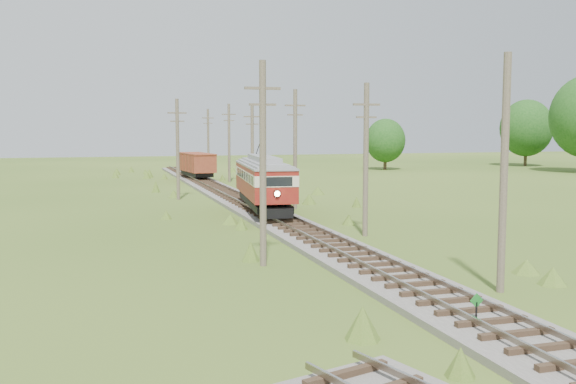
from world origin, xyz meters
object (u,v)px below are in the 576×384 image
object	(u,v)px
streetcar	(264,179)
gravel_pile	(260,184)
switch_marker	(476,307)
gondola	(197,164)

from	to	relation	value
streetcar	gravel_pile	bearing A→B (deg)	83.19
gravel_pile	switch_marker	bearing A→B (deg)	-95.70
switch_marker	gondola	world-z (taller)	gondola
gondola	gravel_pile	size ratio (longest dim) A/B	2.25
switch_marker	streetcar	distance (m)	26.69
streetcar	gondola	size ratio (longest dim) A/B	1.45
switch_marker	streetcar	world-z (taller)	streetcar
gondola	gravel_pile	distance (m)	13.98
switch_marker	gravel_pile	world-z (taller)	gravel_pile
gondola	streetcar	bearing A→B (deg)	-95.70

